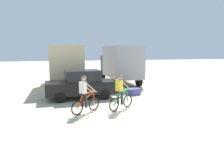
% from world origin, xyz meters
% --- Properties ---
extents(ground_plane, '(120.00, 120.00, 0.00)m').
position_xyz_m(ground_plane, '(0.00, 0.00, 0.00)').
color(ground_plane, beige).
extents(box_truck_tan_camper, '(2.53, 6.80, 3.35)m').
position_xyz_m(box_truck_tan_camper, '(-2.43, 9.88, 1.87)').
color(box_truck_tan_camper, '#CCB78E').
rests_on(box_truck_tan_camper, ground).
extents(box_truck_grey_hauler, '(2.58, 6.82, 3.35)m').
position_xyz_m(box_truck_grey_hauler, '(2.50, 10.51, 1.87)').
color(box_truck_grey_hauler, '#9E9EA3').
rests_on(box_truck_grey_hauler, ground).
extents(sedan_parked, '(4.24, 1.85, 1.76)m').
position_xyz_m(sedan_parked, '(-1.82, 5.00, 0.88)').
color(sedan_parked, black).
rests_on(sedan_parked, ground).
extents(cyclist_orange_shirt, '(1.49, 0.97, 1.82)m').
position_xyz_m(cyclist_orange_shirt, '(-2.08, 1.82, 0.85)').
color(cyclist_orange_shirt, black).
rests_on(cyclist_orange_shirt, ground).
extents(cyclist_cowboy_hat, '(1.52, 0.94, 1.82)m').
position_xyz_m(cyclist_cowboy_hat, '(-0.28, 1.91, 0.85)').
color(cyclist_cowboy_hat, black).
rests_on(cyclist_cowboy_hat, ground).
extents(supply_crate, '(0.92, 0.95, 0.44)m').
position_xyz_m(supply_crate, '(1.73, 5.20, 0.22)').
color(supply_crate, '#4C5199').
rests_on(supply_crate, ground).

